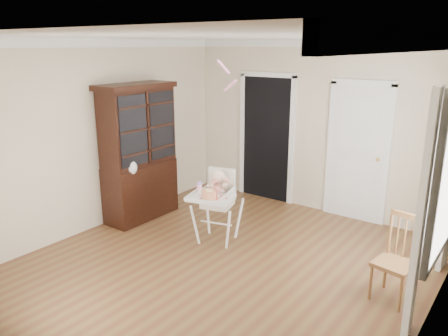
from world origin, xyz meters
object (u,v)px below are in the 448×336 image
Objects in this scene: china_cabinet at (139,153)px; dining_chair at (396,261)px; sippy_cup at (199,187)px; high_chair at (217,198)px; cake at (209,194)px.

china_cabinet reaches higher than dining_chair.
china_cabinet reaches higher than sippy_cup.
dining_chair is (2.56, 0.12, -0.35)m from sippy_cup.
high_chair is 4.14× the size of cake.
cake is at bearing -90.37° from high_chair.
cake is 0.12× the size of china_cabinet.
dining_chair is at bearing -15.79° from high_chair.
cake is 1.45× the size of sippy_cup.
cake is 0.30m from sippy_cup.
china_cabinet is 2.22× the size of dining_chair.
cake is 0.26× the size of dining_chair.
high_chair is at bearing -170.39° from dining_chair.
dining_chair reaches higher than sippy_cup.
dining_chair is at bearing -0.27° from china_cabinet.
cake is at bearing -9.76° from china_cabinet.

